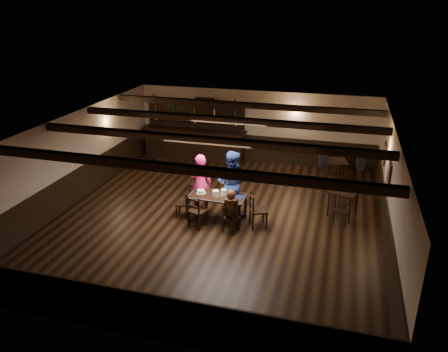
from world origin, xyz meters
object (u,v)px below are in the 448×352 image
(chair_near_left, at_px, (196,209))
(cake, at_px, (201,192))
(woman_pink, at_px, (200,183))
(dining_table, at_px, (217,198))
(chair_near_right, at_px, (230,217))
(man_blue, at_px, (231,183))
(bar_counter, at_px, (195,139))

(chair_near_left, height_order, cake, chair_near_left)
(woman_pink, bearing_deg, dining_table, 128.91)
(dining_table, distance_m, chair_near_right, 0.83)
(chair_near_left, distance_m, cake, 0.68)
(dining_table, height_order, chair_near_left, chair_near_left)
(woman_pink, xyz_separation_m, man_blue, (0.90, 0.06, 0.08))
(dining_table, bearing_deg, chair_near_right, -49.89)
(dining_table, distance_m, bar_counter, 5.42)
(man_blue, height_order, bar_counter, bar_counter)
(bar_counter, bearing_deg, man_blue, -59.05)
(chair_near_left, height_order, bar_counter, bar_counter)
(cake, bearing_deg, chair_near_right, -33.19)
(bar_counter, bearing_deg, chair_near_left, -70.52)
(dining_table, distance_m, man_blue, 0.61)
(chair_near_left, xyz_separation_m, man_blue, (0.71, 1.05, 0.41))
(man_blue, relative_size, bar_counter, 0.47)
(chair_near_left, relative_size, cake, 3.45)
(chair_near_left, distance_m, bar_counter, 5.80)
(woman_pink, xyz_separation_m, cake, (0.14, -0.37, -0.09))
(chair_near_left, height_order, chair_near_right, chair_near_left)
(woman_pink, distance_m, cake, 0.40)
(dining_table, bearing_deg, man_blue, 59.50)
(dining_table, xyz_separation_m, woman_pink, (-0.63, 0.41, 0.21))
(bar_counter, bearing_deg, chair_near_right, -62.23)
(woman_pink, relative_size, cake, 6.45)
(dining_table, relative_size, chair_near_right, 1.95)
(woman_pink, relative_size, man_blue, 0.92)
(chair_near_right, height_order, woman_pink, woman_pink)
(woman_pink, height_order, cake, woman_pink)
(dining_table, bearing_deg, cake, 174.86)
(chair_near_left, bearing_deg, dining_table, 53.26)
(chair_near_right, xyz_separation_m, cake, (-1.02, 0.66, 0.32))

